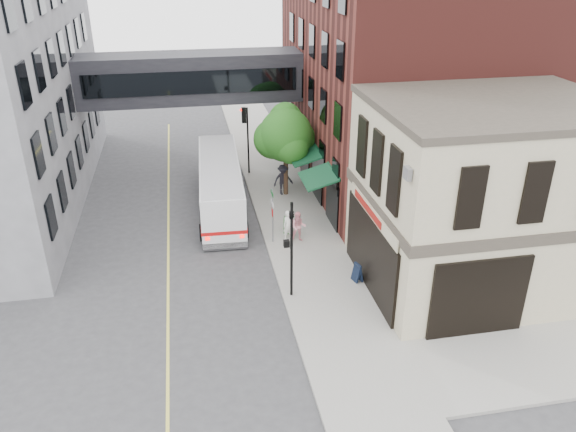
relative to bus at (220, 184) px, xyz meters
name	(u,v)px	position (x,y,z in m)	size (l,w,h in m)	color
ground	(291,325)	(1.89, -11.93, -1.59)	(120.00, 120.00, 0.00)	#38383A
sidewalk_main	(280,189)	(3.89, 2.07, -1.51)	(4.00, 60.00, 0.15)	gray
corner_building	(483,196)	(10.86, -9.93, 2.62)	(10.19, 8.12, 8.45)	tan
brick_building	(402,71)	(11.87, 3.07, 5.40)	(13.76, 18.00, 14.00)	#501D19
skyway_bridge	(191,77)	(-1.11, 6.07, 4.91)	(14.00, 3.18, 3.00)	black
traffic_signal_near	(291,238)	(2.26, -9.93, 1.39)	(0.44, 0.22, 4.60)	black
traffic_signal_far	(245,127)	(2.15, 5.07, 1.75)	(0.53, 0.28, 4.50)	black
street_sign_pole	(272,211)	(2.28, -4.93, 0.34)	(0.08, 0.75, 3.00)	gray
street_tree	(285,135)	(4.08, 1.29, 2.32)	(3.80, 3.20, 5.60)	#382619
lane_marking	(168,227)	(-3.11, -1.93, -1.58)	(0.12, 40.00, 0.01)	#D8CC4C
bus	(220,184)	(0.00, 0.00, 0.00)	(2.91, 10.63, 2.83)	white
pedestrian_a	(288,225)	(3.13, -4.81, -0.63)	(0.59, 0.39, 1.63)	silver
pedestrian_b	(298,227)	(3.61, -5.07, -0.62)	(0.80, 0.62, 1.64)	pink
pedestrian_c	(283,180)	(3.92, 1.07, -0.47)	(1.25, 0.72, 1.94)	black
newspaper_box	(288,225)	(3.25, -4.07, -1.00)	(0.44, 0.39, 0.88)	#176016
sandwich_board	(357,272)	(5.49, -9.37, -1.00)	(0.32, 0.49, 0.88)	black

